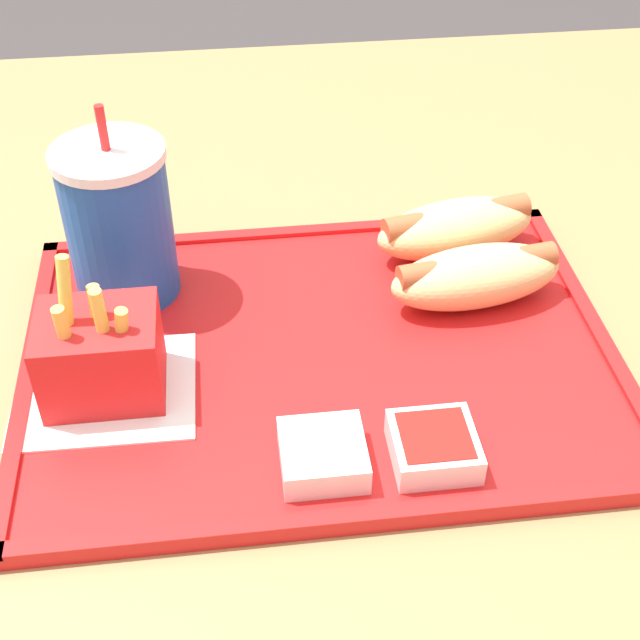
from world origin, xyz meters
name	(u,v)px	position (x,y,z in m)	size (l,w,h in m)	color
dining_table	(289,615)	(0.00, 0.00, 0.39)	(1.07, 1.14, 0.78)	olive
food_tray	(320,355)	(0.03, -0.02, 0.78)	(0.45, 0.33, 0.01)	red
paper_napkin	(105,390)	(-0.13, -0.05, 0.79)	(0.13, 0.11, 0.00)	white
soda_cup	(119,223)	(-0.12, 0.07, 0.85)	(0.09, 0.09, 0.16)	#194CA5
hot_dog_far	(456,227)	(0.16, 0.09, 0.81)	(0.15, 0.08, 0.05)	#DBB270
hot_dog_near	(476,275)	(0.16, 0.02, 0.81)	(0.15, 0.08, 0.05)	#DBB270
fries_carton	(100,355)	(-0.13, -0.05, 0.82)	(0.08, 0.07, 0.12)	red
sauce_cup_mayo	(323,454)	(0.02, -0.14, 0.80)	(0.06, 0.06, 0.02)	silver
sauce_cup_ketchup	(434,446)	(0.09, -0.14, 0.80)	(0.06, 0.06, 0.02)	silver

